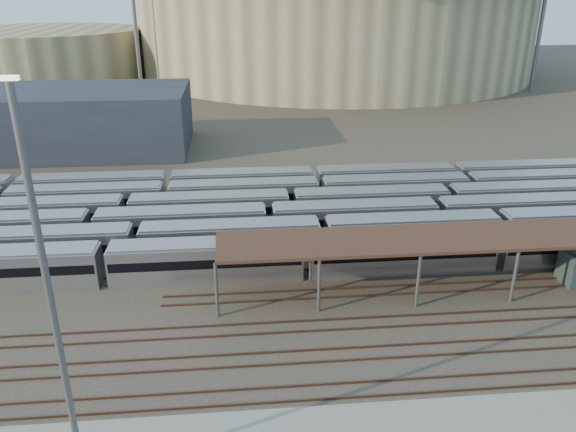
{
  "coord_description": "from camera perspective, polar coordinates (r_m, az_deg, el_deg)",
  "views": [
    {
      "loc": [
        -5.86,
        -39.56,
        26.09
      ],
      "look_at": [
        -1.05,
        12.0,
        4.46
      ],
      "focal_mm": 35.0,
      "sensor_mm": 36.0,
      "label": 1
    }
  ],
  "objects": [
    {
      "name": "stadium",
      "position": [
        182.45,
        4.69,
        19.58
      ],
      "size": [
        124.0,
        124.0,
        32.5
      ],
      "color": "tan",
      "rests_on": "ground"
    },
    {
      "name": "floodlight_3",
      "position": [
        199.68,
        -6.98,
        20.96
      ],
      "size": [
        4.0,
        1.0,
        38.4
      ],
      "color": "#5C5B61",
      "rests_on": "ground"
    },
    {
      "name": "yard_light_pole",
      "position": [
        29.82,
        -22.84,
        -8.68
      ],
      "size": [
        0.8,
        0.36,
        22.37
      ],
      "color": "#5C5B61",
      "rests_on": "apron"
    },
    {
      "name": "secondary_arena",
      "position": [
        179.02,
        -23.73,
        14.73
      ],
      "size": [
        56.0,
        56.0,
        14.0
      ],
      "primitive_type": "cylinder",
      "color": "tan",
      "rests_on": "ground"
    },
    {
      "name": "floodlight_0",
      "position": [
        151.6,
        -15.43,
        19.87
      ],
      "size": [
        4.0,
        1.0,
        38.4
      ],
      "color": "#5C5B61",
      "rests_on": "ground"
    },
    {
      "name": "subway_trains",
      "position": [
        63.36,
        1.67,
        0.12
      ],
      "size": [
        118.86,
        23.9,
        3.6
      ],
      "color": "#ABACB0",
      "rests_on": "ground"
    },
    {
      "name": "empty_tracks",
      "position": [
        43.65,
        3.55,
        -13.94
      ],
      "size": [
        170.0,
        9.62,
        0.18
      ],
      "color": "#4C3323",
      "rests_on": "ground"
    },
    {
      "name": "service_building",
      "position": [
        101.17,
        -22.22,
        8.98
      ],
      "size": [
        42.0,
        20.0,
        10.0
      ],
      "primitive_type": "cube",
      "color": "#1E232D",
      "rests_on": "ground"
    },
    {
      "name": "inspection_shed",
      "position": [
        55.85,
        25.11,
        -1.8
      ],
      "size": [
        60.3,
        6.0,
        5.3
      ],
      "color": "#5C5B61",
      "rests_on": "ground"
    },
    {
      "name": "ground",
      "position": [
        47.75,
        2.64,
        -10.47
      ],
      "size": [
        420.0,
        420.0,
        0.0
      ],
      "primitive_type": "plane",
      "color": "#383026",
      "rests_on": "ground"
    },
    {
      "name": "floodlight_2",
      "position": [
        158.94,
        24.57,
        18.81
      ],
      "size": [
        4.0,
        1.0,
        38.4
      ],
      "color": "#5C5B61",
      "rests_on": "ground"
    }
  ]
}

